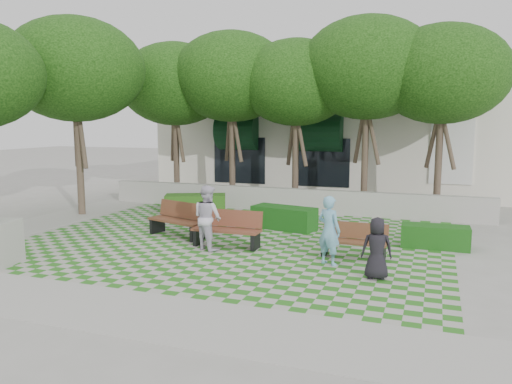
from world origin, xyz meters
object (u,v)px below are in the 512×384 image
at_px(person_white, 208,217).
at_px(person_dark, 377,248).
at_px(bench_mid, 227,229).
at_px(hedge_midright, 284,218).
at_px(bench_west, 178,220).
at_px(hedge_midleft, 196,205).
at_px(hedge_east, 435,237).
at_px(person_blue, 329,230).
at_px(bench_east, 354,241).

bearing_deg(person_white, person_dark, -166.89).
distance_m(bench_mid, person_dark, 4.50).
bearing_deg(bench_mid, hedge_midright, 72.68).
bearing_deg(person_dark, bench_west, -30.46).
bearing_deg(bench_mid, hedge_midleft, 126.48).
height_order(bench_mid, hedge_east, bench_mid).
bearing_deg(person_blue, hedge_east, -108.97).
bearing_deg(bench_mid, person_dark, -20.73).
height_order(hedge_east, person_blue, person_blue).
distance_m(bench_east, hedge_midleft, 7.51).
xyz_separation_m(hedge_midright, person_blue, (2.20, -3.54, 0.49)).
relative_size(bench_west, hedge_midright, 1.00).
xyz_separation_m(bench_west, person_white, (1.51, -1.12, 0.39)).
bearing_deg(bench_mid, person_white, -128.88).
distance_m(bench_east, person_dark, 1.79).
bearing_deg(bench_east, person_blue, -116.81).
xyz_separation_m(bench_west, hedge_midleft, (-1.08, 3.27, -0.11)).
xyz_separation_m(bench_west, hedge_east, (7.31, 1.16, -0.18)).
bearing_deg(bench_east, hedge_east, 43.25).
bearing_deg(bench_east, bench_west, 175.46).
relative_size(hedge_midright, hedge_midleft, 0.94).
distance_m(bench_mid, person_blue, 3.14).
height_order(person_blue, person_white, person_white).
bearing_deg(hedge_midleft, bench_west, -71.76).
distance_m(bench_east, person_blue, 1.08).
bearing_deg(person_blue, person_dark, 172.93).
bearing_deg(hedge_midright, person_dark, -51.38).
bearing_deg(hedge_east, hedge_midleft, 165.89).
height_order(bench_mid, person_white, person_white).
distance_m(bench_mid, person_white, 0.73).
relative_size(bench_east, person_dark, 1.22).
height_order(hedge_east, person_white, person_white).
distance_m(bench_west, person_white, 1.92).
bearing_deg(person_white, hedge_east, -132.50).
relative_size(bench_east, hedge_east, 0.94).
bearing_deg(bench_west, person_blue, 1.23).
xyz_separation_m(bench_east, hedge_midleft, (-6.45, 3.84, -0.04)).
bearing_deg(person_dark, bench_mid, -30.86).
height_order(hedge_east, hedge_midleft, hedge_midleft).
relative_size(person_blue, person_white, 0.96).
xyz_separation_m(bench_east, bench_west, (-5.37, 0.57, 0.07)).
xyz_separation_m(bench_mid, hedge_midright, (0.81, 2.73, -0.12)).
relative_size(person_dark, person_white, 0.78).
xyz_separation_m(bench_west, hedge_midright, (2.70, 2.09, -0.13)).
bearing_deg(hedge_midleft, hedge_east, -14.11).
bearing_deg(person_blue, person_white, 18.19).
bearing_deg(person_dark, person_blue, -41.76).
xyz_separation_m(person_blue, person_white, (-3.39, 0.34, 0.03)).
bearing_deg(person_white, bench_east, -145.89).
xyz_separation_m(bench_east, hedge_midright, (-2.67, 2.67, -0.06)).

